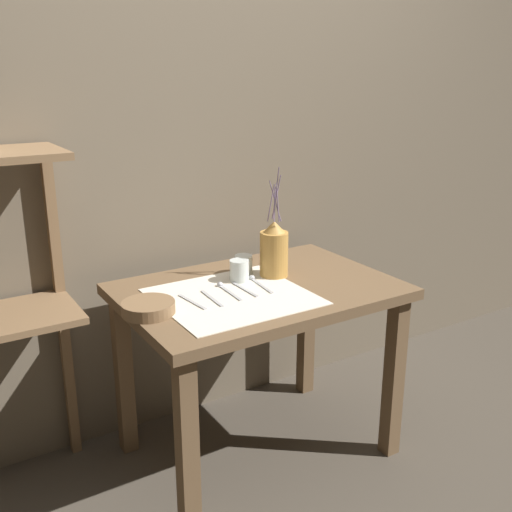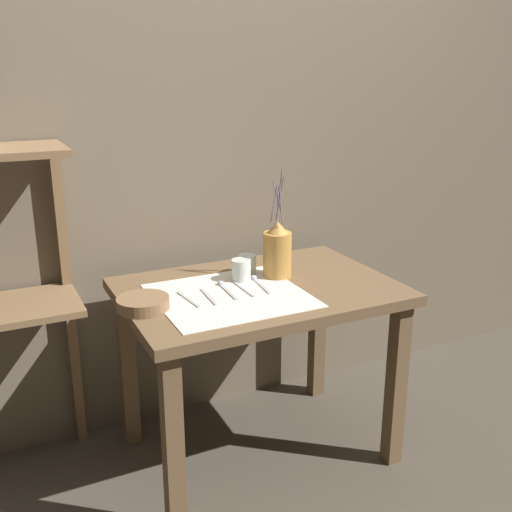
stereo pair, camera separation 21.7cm
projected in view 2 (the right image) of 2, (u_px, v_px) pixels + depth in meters
name	position (u px, v px, depth m)	size (l,w,h in m)	color
ground_plane	(258.00, 449.00, 2.43)	(12.00, 12.00, 0.00)	#473F35
stone_wall_back	(210.00, 139.00, 2.46)	(7.00, 0.06, 2.40)	#6B5E4C
wooden_table	(259.00, 314.00, 2.25)	(1.00, 0.69, 0.71)	brown
wooden_shelf_unit	(0.00, 258.00, 2.06)	(0.49, 0.33, 1.24)	brown
linen_cloth	(230.00, 296.00, 2.13)	(0.52, 0.48, 0.00)	beige
pitcher_with_flowers	(277.00, 251.00, 2.29)	(0.11, 0.11, 0.43)	#B7843D
wooden_bowl	(143.00, 303.00, 2.00)	(0.18, 0.18, 0.04)	brown
glass_tumbler_near	(241.00, 270.00, 2.26)	(0.07, 0.07, 0.08)	silver
glass_tumbler_far	(247.00, 264.00, 2.33)	(0.07, 0.07, 0.08)	silver
fork_outer	(188.00, 299.00, 2.08)	(0.03, 0.17, 0.00)	#A8A8AD
fork_inner	(209.00, 297.00, 2.11)	(0.02, 0.17, 0.00)	#A8A8AD
spoon_outer	(223.00, 287.00, 2.20)	(0.03, 0.18, 0.02)	#A8A8AD
knife_center	(244.00, 289.00, 2.18)	(0.01, 0.17, 0.00)	#A8A8AD
spoon_inner	(257.00, 281.00, 2.26)	(0.04, 0.18, 0.02)	#A8A8AD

